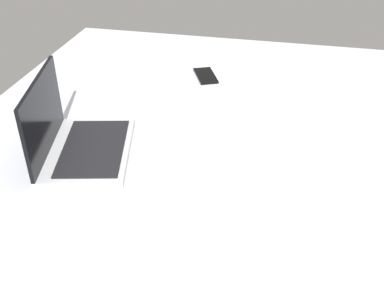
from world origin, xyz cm
name	(u,v)px	position (x,y,z in cm)	size (l,w,h in cm)	color
bed_mattress	(184,167)	(0.00, 0.00, 9.00)	(180.00, 140.00, 18.00)	#B7BCC6
laptop	(76,141)	(-12.51, 27.89, 22.41)	(37.36, 29.89, 23.00)	#B7BABC
cell_phone	(206,76)	(46.65, 2.50, 18.40)	(6.80, 14.00, 0.80)	black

